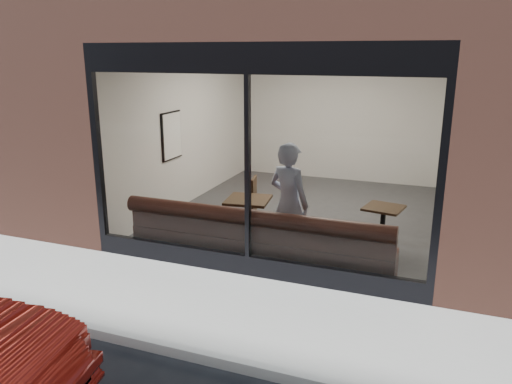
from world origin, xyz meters
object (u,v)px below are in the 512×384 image
at_px(person, 289,203).
at_px(cafe_table_right, 384,208).
at_px(banquette, 258,250).
at_px(cafe_chair_left, 244,215).
at_px(cafe_table_left, 248,200).

height_order(person, cafe_table_right, person).
distance_m(banquette, cafe_chair_left, 1.62).
relative_size(person, cafe_table_right, 3.27).
distance_m(banquette, person, 0.84).
relative_size(person, cafe_chair_left, 4.43).
bearing_deg(cafe_table_left, person, -30.57).
xyz_separation_m(person, cafe_table_left, (-0.85, 0.50, -0.18)).
height_order(banquette, person, person).
xyz_separation_m(banquette, person, (0.38, 0.28, 0.69)).
bearing_deg(banquette, cafe_table_right, 34.29).
relative_size(cafe_table_left, cafe_table_right, 1.23).
height_order(banquette, cafe_table_right, cafe_table_right).
relative_size(banquette, person, 2.18).
height_order(cafe_table_left, cafe_chair_left, cafe_table_left).
relative_size(person, cafe_table_left, 2.67).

